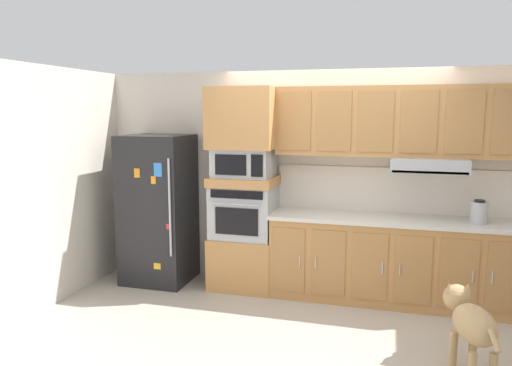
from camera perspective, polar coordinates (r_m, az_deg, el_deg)
ground_plane at (r=4.92m, az=7.09°, el=-16.00°), size 9.60×9.60×0.00m
back_kitchen_wall at (r=5.63m, az=8.99°, el=0.39°), size 6.20×0.12×2.50m
side_panel_left at (r=5.66m, az=-21.94°, el=-0.09°), size 0.12×7.10×2.50m
refrigerator at (r=5.87m, az=-11.52°, el=-3.02°), size 0.76×0.73×1.76m
oven_base_cabinet at (r=5.69m, az=-1.38°, el=-9.25°), size 0.74×0.62×0.60m
built_in_oven at (r=5.53m, az=-1.41°, el=-3.33°), size 0.70×0.62×0.60m
appliance_mid_shelf at (r=5.48m, az=-1.41°, el=0.26°), size 0.74×0.62×0.10m
microwave at (r=5.45m, az=-1.43°, el=2.45°), size 0.64×0.54×0.32m
appliance_upper_cabinet at (r=5.42m, az=-1.44°, el=7.71°), size 0.74×0.62×0.68m
lower_cabinet_run at (r=5.43m, az=17.99°, el=-9.01°), size 2.98×0.63×0.88m
countertop_slab at (r=5.31m, az=18.22°, el=-4.26°), size 3.02×0.64×0.04m
backsplash_panel at (r=5.55m, az=18.22°, el=-0.89°), size 3.02×0.02×0.50m
upper_cabinet_with_hood at (r=5.31m, az=18.74°, el=6.63°), size 2.98×0.48×0.88m
electric_kettle at (r=5.31m, az=24.94°, el=-3.17°), size 0.17×0.17×0.24m
dog at (r=4.14m, az=24.08°, el=-14.77°), size 0.39×0.88×0.66m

